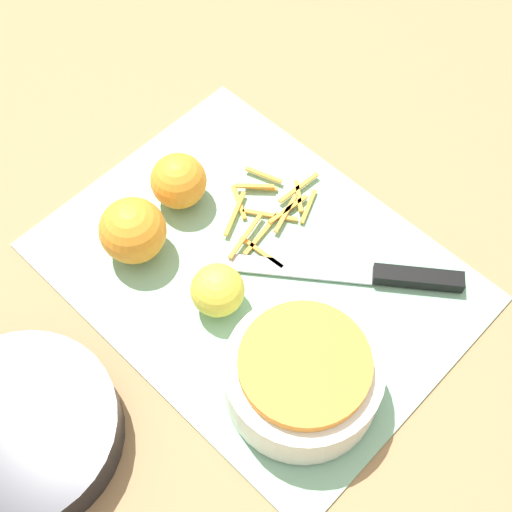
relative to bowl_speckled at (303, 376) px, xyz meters
name	(u,v)px	position (x,y,z in m)	size (l,w,h in m)	color
ground_plane	(256,272)	(0.13, -0.07, -0.04)	(4.00, 4.00, 0.00)	#9E754C
cutting_board	(256,271)	(0.13, -0.07, -0.04)	(0.47, 0.35, 0.01)	#84B793
bowl_speckled	(303,376)	(0.00, 0.00, 0.00)	(0.16, 0.16, 0.08)	silver
bowl_dark	(22,431)	(0.17, 0.23, -0.02)	(0.20, 0.20, 0.05)	black
knife	(387,276)	(0.02, -0.17, -0.03)	(0.23, 0.18, 0.02)	black
orange_left	(133,231)	(0.25, 0.01, 0.00)	(0.08, 0.08, 0.08)	orange
orange_right	(179,181)	(0.27, -0.08, 0.00)	(0.07, 0.07, 0.07)	orange
lemon	(216,289)	(0.14, -0.01, -0.01)	(0.06, 0.06, 0.06)	gold
peel_pile	(269,210)	(0.18, -0.14, -0.03)	(0.13, 0.16, 0.01)	orange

